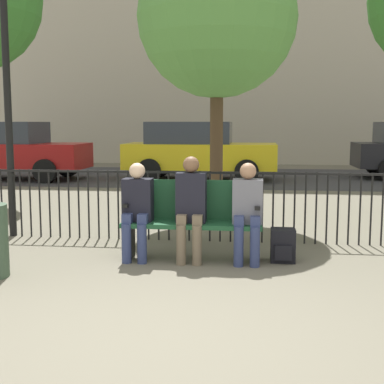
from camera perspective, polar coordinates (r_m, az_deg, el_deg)
The scene contains 12 objects.
ground_plane at distance 4.15m, azimuth -3.86°, elevation -15.13°, with size 80.00×80.00×0.00m, color #605B4C.
park_bench at distance 6.26m, azimuth 0.08°, elevation -2.72°, with size 1.62×0.45×0.92m.
seated_person_0 at distance 6.21m, azimuth -5.89°, elevation -1.53°, with size 0.34×0.39×1.13m.
seated_person_1 at distance 6.11m, azimuth -0.13°, elevation -1.26°, with size 0.34×0.39×1.21m.
seated_person_2 at distance 6.06m, azimuth 5.94°, elevation -1.69°, with size 0.34×0.39×1.14m.
backpack at distance 6.26m, azimuth 9.67°, elevation -5.66°, with size 0.28×0.28×0.38m.
fence_railing at distance 7.17m, azimuth 0.83°, elevation -0.87°, with size 9.01×0.03×0.95m.
tree_0 at distance 8.84m, azimuth 2.70°, elevation 18.04°, with size 2.52×2.52×4.50m.
lamp_post at distance 7.91m, azimuth -19.23°, elevation 13.01°, with size 0.28×0.28×3.66m.
street_surface at distance 15.86m, azimuth 4.16°, elevation 1.62°, with size 24.00×6.00×0.01m.
parked_car_0 at distance 16.02m, azimuth -18.93°, elevation 4.31°, with size 4.20×1.94×1.62m.
parked_car_2 at distance 15.02m, azimuth 0.59°, elevation 4.53°, with size 4.20×1.94×1.62m.
Camera 1 is at (0.72, -3.77, 1.59)m, focal length 50.00 mm.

